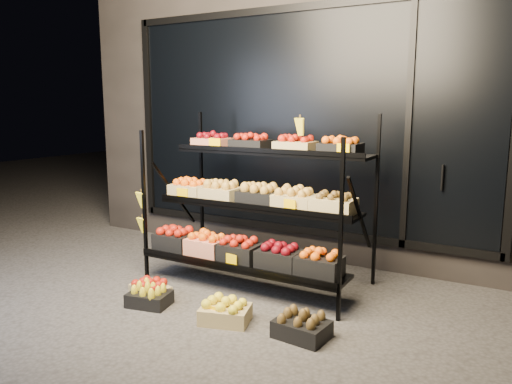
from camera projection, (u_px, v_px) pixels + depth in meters
The scene contains 8 objects.
ground at pixel (221, 304), 4.43m from camera, with size 24.00×24.00×0.00m, color #514F4C.
building at pixel (332, 104), 6.34m from camera, with size 6.00×2.08×3.50m.
display_rack at pixel (253, 205), 4.81m from camera, with size 2.18×1.02×1.74m.
tag_floor_b at pixel (215, 319), 3.97m from camera, with size 0.13×0.01×0.12m, color #FFC500.
floor_crate_left at pixel (150, 289), 4.55m from camera, with size 0.40×0.34×0.18m.
floor_crate_midleft at pixel (149, 296), 4.38m from camera, with size 0.40×0.32×0.19m.
floor_crate_midright at pixel (225, 311), 4.04m from camera, with size 0.45×0.38×0.20m.
floor_crate_right at pixel (302, 326), 3.77m from camera, with size 0.42×0.33×0.20m.
Camera 1 is at (2.33, -3.49, 1.75)m, focal length 35.00 mm.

